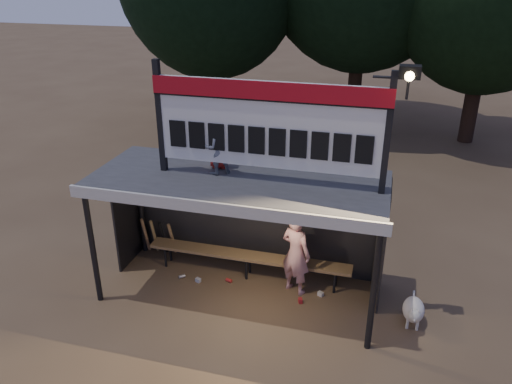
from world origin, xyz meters
TOP-DOWN VIEW (x-y plane):
  - ground at (0.00, 0.00)m, footprint 80.00×80.00m
  - player at (0.98, 0.31)m, footprint 0.70×0.59m
  - child_a at (-0.41, 0.09)m, footprint 0.58×0.57m
  - child_b at (-0.45, 0.35)m, footprint 0.43×0.29m
  - dugout_shelter at (0.00, 0.24)m, footprint 5.10×2.08m
  - scoreboard_assembly at (0.56, -0.01)m, footprint 4.10×0.27m
  - bench at (0.00, 0.55)m, footprint 4.00×0.35m
  - dog at (3.09, -0.12)m, footprint 0.36×0.81m
  - bats at (-2.01, 0.82)m, footprint 0.68×0.35m
  - litter at (0.07, 0.14)m, footprint 2.83×0.41m

SIDE VIEW (x-z plane):
  - ground at x=0.00m, z-range 0.00..0.00m
  - litter at x=0.07m, z-range 0.00..0.08m
  - dog at x=3.09m, z-range 0.03..0.53m
  - bats at x=-2.01m, z-range 0.01..0.85m
  - bench at x=0.00m, z-range 0.19..0.67m
  - player at x=0.98m, z-range 0.00..1.61m
  - dugout_shelter at x=0.00m, z-range 0.69..3.01m
  - child_b at x=-0.45m, z-range 2.32..3.18m
  - child_a at x=-0.41m, z-range 2.32..3.26m
  - scoreboard_assembly at x=0.56m, z-range 2.33..4.32m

